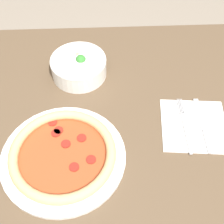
% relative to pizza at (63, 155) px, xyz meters
% --- Properties ---
extents(ground_plane, '(8.00, 8.00, 0.00)m').
position_rel_pizza_xyz_m(ground_plane, '(0.12, 0.17, -0.78)').
color(ground_plane, gray).
extents(dining_table, '(1.01, 0.78, 0.76)m').
position_rel_pizza_xyz_m(dining_table, '(0.12, 0.17, -0.15)').
color(dining_table, brown).
rests_on(dining_table, ground_plane).
extents(pizza, '(0.33, 0.33, 0.04)m').
position_rel_pizza_xyz_m(pizza, '(0.00, 0.00, 0.00)').
color(pizza, white).
rests_on(pizza, dining_table).
extents(bowl, '(0.18, 0.18, 0.08)m').
position_rel_pizza_xyz_m(bowl, '(0.04, 0.31, 0.02)').
color(bowl, white).
rests_on(bowl, dining_table).
extents(napkin, '(0.20, 0.20, 0.00)m').
position_rel_pizza_xyz_m(napkin, '(0.37, 0.09, -0.02)').
color(napkin, white).
rests_on(napkin, dining_table).
extents(fork, '(0.02, 0.19, 0.00)m').
position_rel_pizza_xyz_m(fork, '(0.34, 0.09, -0.01)').
color(fork, silver).
rests_on(fork, napkin).
extents(knife, '(0.02, 0.19, 0.01)m').
position_rel_pizza_xyz_m(knife, '(0.39, 0.08, -0.01)').
color(knife, silver).
rests_on(knife, napkin).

